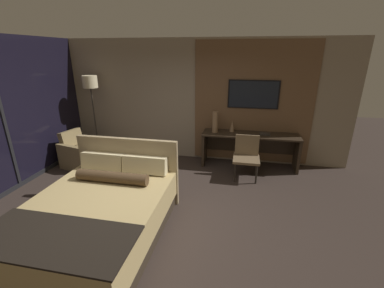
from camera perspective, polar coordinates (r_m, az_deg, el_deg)
name	(u,v)px	position (r m, az deg, el deg)	size (l,w,h in m)	color
ground_plane	(159,216)	(4.32, -7.41, -15.63)	(16.00, 16.00, 0.00)	#332823
wall_back_tv_panel	(200,101)	(6.09, 1.73, 9.42)	(7.20, 0.09, 2.80)	gray
wall_left_window	(3,121)	(5.74, -36.43, 4.14)	(0.06, 6.00, 2.80)	black
bed	(98,216)	(3.92, -20.22, -14.70)	(1.77, 2.28, 1.14)	#33281E
desk	(250,144)	(5.95, 12.71, 0.10)	(2.12, 0.55, 0.78)	#2D2319
tv	(253,94)	(5.91, 13.47, 10.68)	(1.11, 0.04, 0.62)	black
desk_chair	(247,154)	(5.42, 12.02, -2.08)	(0.53, 0.53, 0.88)	brown
armchair_by_window	(81,154)	(6.44, -23.41, -1.98)	(0.85, 0.87, 0.82)	olive
floor_lamp	(91,89)	(6.60, -21.57, 11.32)	(0.34, 0.34, 1.98)	#282623
vase_tall	(215,122)	(5.77, 5.14, 4.88)	(0.13, 0.13, 0.48)	#846647
vase_short	(232,126)	(5.91, 8.91, 3.97)	(0.11, 0.11, 0.25)	#846647
book	(265,134)	(5.87, 15.90, 2.19)	(0.23, 0.16, 0.03)	#332D28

